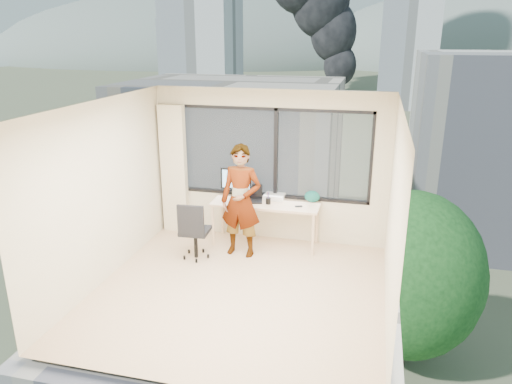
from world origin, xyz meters
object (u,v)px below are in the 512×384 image
(desk, at_px, (265,223))
(laptop, at_px, (251,195))
(handbag, at_px, (312,196))
(monitor, at_px, (236,183))
(game_console, at_px, (274,197))
(person, at_px, (241,201))
(chair, at_px, (195,229))

(desk, bearing_deg, laptop, 177.57)
(handbag, bearing_deg, laptop, -162.85)
(monitor, height_order, game_console, monitor)
(laptop, bearing_deg, game_console, 20.12)
(person, xyz_separation_m, monitor, (-0.24, 0.56, 0.11))
(desk, distance_m, person, 0.77)
(chair, distance_m, handbag, 2.02)
(desk, height_order, laptop, laptop)
(monitor, height_order, handbag, monitor)
(game_console, bearing_deg, person, -116.39)
(chair, relative_size, laptop, 2.49)
(game_console, bearing_deg, monitor, -163.94)
(desk, relative_size, handbag, 6.97)
(desk, height_order, game_console, game_console)
(person, relative_size, monitor, 3.35)
(person, distance_m, laptop, 0.48)
(desk, xyz_separation_m, person, (-0.29, -0.47, 0.54))
(person, bearing_deg, chair, -150.25)
(chair, bearing_deg, desk, 35.50)
(monitor, bearing_deg, handbag, 7.21)
(chair, xyz_separation_m, person, (0.68, 0.31, 0.43))
(monitor, xyz_separation_m, handbag, (1.28, 0.13, -0.17))
(chair, relative_size, game_console, 2.91)
(person, xyz_separation_m, handbag, (1.05, 0.69, -0.06))
(monitor, relative_size, game_console, 1.62)
(desk, height_order, chair, chair)
(chair, height_order, laptop, laptop)
(monitor, bearing_deg, chair, -115.69)
(handbag, bearing_deg, chair, -144.56)
(monitor, bearing_deg, desk, -8.03)
(desk, bearing_deg, handbag, 16.35)
(desk, distance_m, chair, 1.25)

